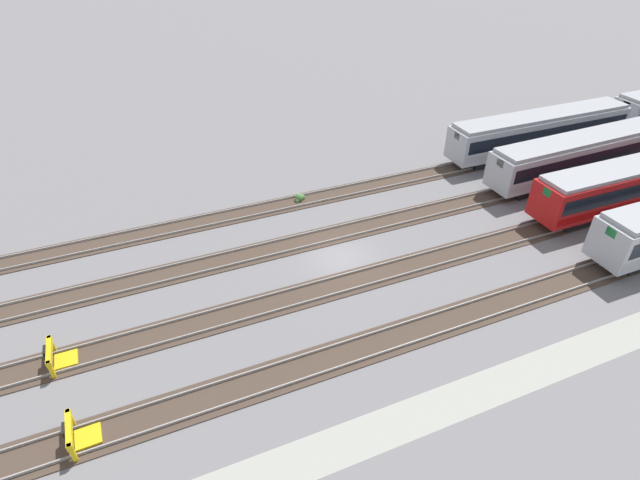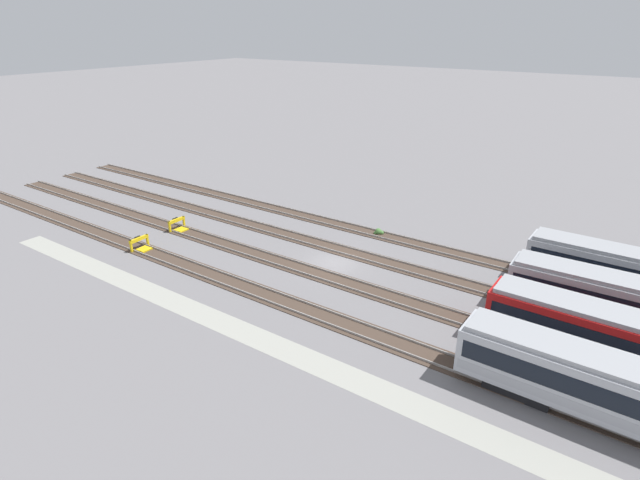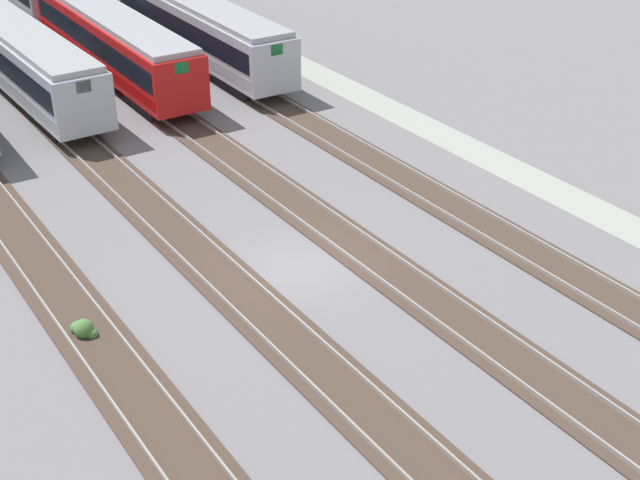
{
  "view_description": "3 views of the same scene",
  "coord_description": "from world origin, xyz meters",
  "px_view_note": "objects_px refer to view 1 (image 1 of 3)",
  "views": [
    {
      "loc": [
        -11.37,
        -23.5,
        19.74
      ],
      "look_at": [
        -1.47,
        0.0,
        1.8
      ],
      "focal_mm": 28.0,
      "sensor_mm": 36.0,
      "label": 1
    },
    {
      "loc": [
        21.02,
        -32.7,
        19.08
      ],
      "look_at": [
        -1.47,
        0.0,
        1.8
      ],
      "focal_mm": 28.0,
      "sensor_mm": 36.0,
      "label": 2
    },
    {
      "loc": [
        -23.28,
        14.29,
        16.32
      ],
      "look_at": [
        -1.47,
        0.0,
        1.8
      ],
      "focal_mm": 50.0,
      "sensor_mm": 36.0,
      "label": 3
    }
  ],
  "objects_px": {
    "subway_car_back_row_rightmost": "(585,154)",
    "bumper_stop_nearest_track": "(78,434)",
    "subway_car_front_row_rightmost": "(540,131)",
    "bumper_stop_near_inner_track": "(57,356)",
    "subway_car_front_row_centre": "(639,182)",
    "weed_clump": "(300,198)"
  },
  "relations": [
    {
      "from": "bumper_stop_near_inner_track",
      "to": "weed_clump",
      "type": "relative_size",
      "value": 2.17
    },
    {
      "from": "subway_car_front_row_rightmost",
      "to": "bumper_stop_near_inner_track",
      "type": "bearing_deg",
      "value": -165.66
    },
    {
      "from": "subway_car_front_row_centre",
      "to": "subway_car_front_row_rightmost",
      "type": "distance_m",
      "value": 10.2
    },
    {
      "from": "subway_car_back_row_rightmost",
      "to": "bumper_stop_nearest_track",
      "type": "distance_m",
      "value": 40.49
    },
    {
      "from": "subway_car_front_row_rightmost",
      "to": "bumper_stop_near_inner_track",
      "type": "distance_m",
      "value": 41.33
    },
    {
      "from": "subway_car_front_row_centre",
      "to": "subway_car_back_row_rightmost",
      "type": "distance_m",
      "value": 5.07
    },
    {
      "from": "subway_car_back_row_rightmost",
      "to": "bumper_stop_near_inner_track",
      "type": "bearing_deg",
      "value": -172.74
    },
    {
      "from": "subway_car_front_row_rightmost",
      "to": "subway_car_front_row_centre",
      "type": "bearing_deg",
      "value": -90.0
    },
    {
      "from": "subway_car_back_row_rightmost",
      "to": "subway_car_front_row_centre",
      "type": "bearing_deg",
      "value": -90.0
    },
    {
      "from": "subway_car_front_row_rightmost",
      "to": "bumper_stop_near_inner_track",
      "type": "xyz_separation_m",
      "value": [
        -40.02,
        -10.23,
        -1.53
      ]
    },
    {
      "from": "subway_car_front_row_rightmost",
      "to": "subway_car_back_row_rightmost",
      "type": "bearing_deg",
      "value": -90.0
    },
    {
      "from": "subway_car_front_row_centre",
      "to": "subway_car_front_row_rightmost",
      "type": "height_order",
      "value": "same"
    },
    {
      "from": "weed_clump",
      "to": "subway_car_front_row_centre",
      "type": "bearing_deg",
      "value": -24.37
    },
    {
      "from": "subway_car_front_row_centre",
      "to": "bumper_stop_nearest_track",
      "type": "bearing_deg",
      "value": -172.5
    },
    {
      "from": "subway_car_front_row_rightmost",
      "to": "subway_car_back_row_rightmost",
      "type": "height_order",
      "value": "same"
    },
    {
      "from": "subway_car_front_row_rightmost",
      "to": "weed_clump",
      "type": "height_order",
      "value": "subway_car_front_row_rightmost"
    },
    {
      "from": "subway_car_back_row_rightmost",
      "to": "bumper_stop_nearest_track",
      "type": "xyz_separation_m",
      "value": [
        -39.15,
        -10.22,
        -1.53
      ]
    },
    {
      "from": "bumper_stop_near_inner_track",
      "to": "weed_clump",
      "type": "height_order",
      "value": "bumper_stop_near_inner_track"
    },
    {
      "from": "subway_car_back_row_rightmost",
      "to": "bumper_stop_near_inner_track",
      "type": "height_order",
      "value": "subway_car_back_row_rightmost"
    },
    {
      "from": "subway_car_front_row_rightmost",
      "to": "weed_clump",
      "type": "distance_m",
      "value": 23.05
    },
    {
      "from": "subway_car_front_row_centre",
      "to": "subway_car_back_row_rightmost",
      "type": "xyz_separation_m",
      "value": [
        0.0,
        5.07,
        0.0
      ]
    },
    {
      "from": "bumper_stop_nearest_track",
      "to": "subway_car_front_row_rightmost",
      "type": "bearing_deg",
      "value": 21.41
    }
  ]
}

